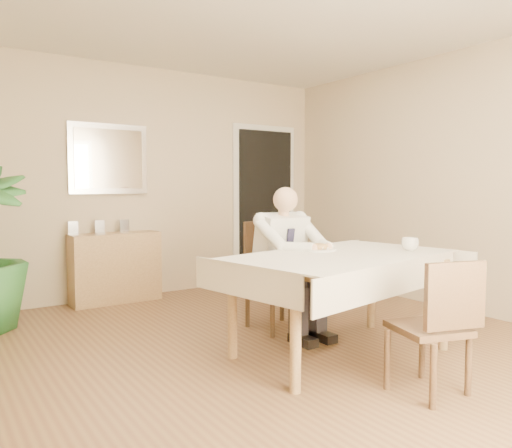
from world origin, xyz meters
TOP-DOWN VIEW (x-y plane):
  - room at (0.00, 0.00)m, footprint 5.00×5.02m
  - doorway at (1.55, 2.46)m, footprint 0.96×0.07m
  - mirror at (-0.51, 2.47)m, footprint 0.86×0.04m
  - dining_table at (0.34, -0.28)m, footprint 1.90×1.32m
  - chair_far at (0.34, 0.61)m, footprint 0.47×0.47m
  - chair_near at (0.29, -1.16)m, footprint 0.48×0.49m
  - seated_man at (0.34, 0.32)m, footprint 0.48×0.72m
  - plate at (0.33, -0.04)m, footprint 0.26×0.26m
  - food at (0.33, -0.04)m, footprint 0.14×0.14m
  - knife at (0.37, -0.10)m, footprint 0.01×0.13m
  - fork at (0.29, -0.10)m, footprint 0.01×0.13m
  - coffee_mug at (0.92, -0.43)m, footprint 0.15×0.15m
  - sideboard at (-0.51, 2.32)m, footprint 0.94×0.33m
  - photo_frame_left at (-0.93, 2.38)m, footprint 0.10×0.02m
  - photo_frame_center at (-0.65, 2.38)m, footprint 0.10×0.02m
  - photo_frame_right at (-0.39, 2.36)m, footprint 0.10×0.02m

SIDE VIEW (x-z plane):
  - sideboard at x=-0.51m, z-range 0.00..0.75m
  - chair_near at x=0.29m, z-range 0.05..0.87m
  - chair_far at x=0.34m, z-range 0.06..1.00m
  - dining_table at x=0.34m, z-range 0.29..1.04m
  - seated_man at x=0.34m, z-range 0.07..1.31m
  - plate at x=0.33m, z-range 0.75..0.77m
  - knife at x=0.37m, z-range 0.77..0.78m
  - fork at x=0.29m, z-range 0.77..0.78m
  - food at x=0.33m, z-range 0.76..0.81m
  - coffee_mug at x=0.92m, z-range 0.75..0.85m
  - photo_frame_left at x=-0.93m, z-range 0.75..0.89m
  - photo_frame_center at x=-0.65m, z-range 0.75..0.89m
  - photo_frame_right at x=-0.39m, z-range 0.75..0.89m
  - doorway at x=1.55m, z-range -0.05..2.05m
  - room at x=0.00m, z-range 0.00..2.60m
  - mirror at x=-0.51m, z-range 1.17..1.93m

